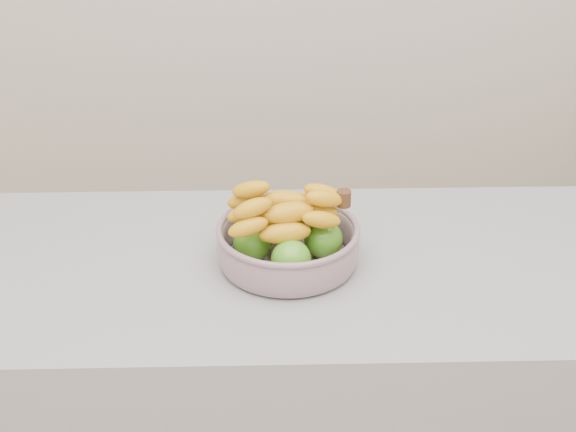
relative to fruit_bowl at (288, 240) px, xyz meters
name	(u,v)px	position (x,y,z in m)	size (l,w,h in m)	color
fruit_bowl	(288,240)	(0.00, 0.00, 0.00)	(0.27, 0.27, 0.15)	#98A6B6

